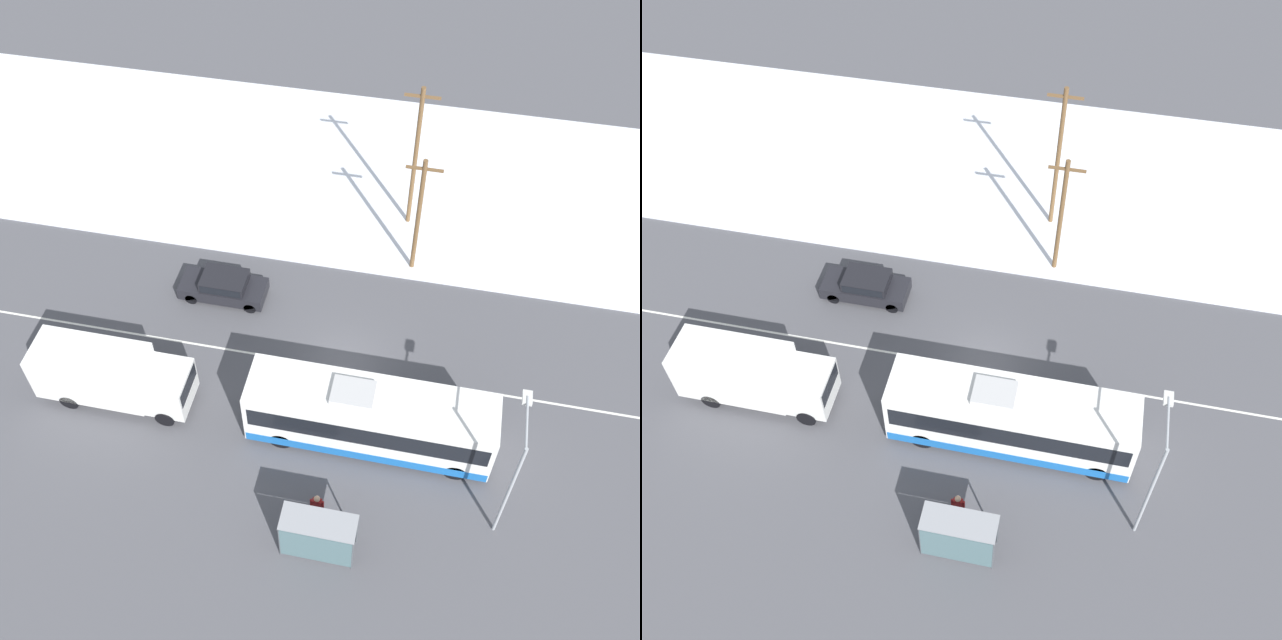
{
  "view_description": "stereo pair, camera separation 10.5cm",
  "coord_description": "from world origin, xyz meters",
  "views": [
    {
      "loc": [
        3.24,
        -20.9,
        29.13
      ],
      "look_at": [
        -1.41,
        1.61,
        1.4
      ],
      "focal_mm": 42.0,
      "sensor_mm": 36.0,
      "label": 1
    },
    {
      "loc": [
        3.34,
        -20.88,
        29.13
      ],
      "look_at": [
        -1.41,
        1.61,
        1.4
      ],
      "focal_mm": 42.0,
      "sensor_mm": 36.0,
      "label": 2
    }
  ],
  "objects": [
    {
      "name": "ground_plane",
      "position": [
        0.0,
        0.0,
        0.0
      ],
      "size": [
        120.0,
        120.0,
        0.0
      ],
      "primitive_type": "plane",
      "color": "#4C4C51"
    },
    {
      "name": "snow_lot",
      "position": [
        0.0,
        14.4,
        0.06
      ],
      "size": [
        80.0,
        15.91,
        0.12
      ],
      "color": "silver",
      "rests_on": "ground_plane"
    },
    {
      "name": "lane_marking_center",
      "position": [
        0.0,
        0.0,
        0.0
      ],
      "size": [
        60.0,
        0.12,
        0.0
      ],
      "color": "silver",
      "rests_on": "ground_plane"
    },
    {
      "name": "city_bus",
      "position": [
        1.85,
        -3.55,
        1.71
      ],
      "size": [
        10.64,
        2.57,
        3.5
      ],
      "color": "white",
      "rests_on": "ground_plane"
    },
    {
      "name": "box_truck",
      "position": [
        -10.0,
        -3.63,
        1.67
      ],
      "size": [
        7.11,
        2.3,
        3.01
      ],
      "color": "silver",
      "rests_on": "ground_plane"
    },
    {
      "name": "sedan_car",
      "position": [
        -6.79,
        3.36,
        0.8
      ],
      "size": [
        4.41,
        1.8,
        1.46
      ],
      "rotation": [
        0.0,
        0.0,
        3.14
      ],
      "color": "black",
      "rests_on": "ground_plane"
    },
    {
      "name": "pedestrian_at_stop",
      "position": [
        0.37,
        -7.61,
        1.0
      ],
      "size": [
        0.58,
        0.26,
        1.62
      ],
      "color": "#23232D",
      "rests_on": "ground_plane"
    },
    {
      "name": "bus_shelter",
      "position": [
        0.71,
        -9.24,
        1.68
      ],
      "size": [
        2.96,
        1.2,
        2.4
      ],
      "color": "gray",
      "rests_on": "ground_plane"
    },
    {
      "name": "streetlamp",
      "position": [
        7.58,
        -6.17,
        4.2
      ],
      "size": [
        0.36,
        2.66,
        6.51
      ],
      "color": "#9EA3A8",
      "rests_on": "ground_plane"
    },
    {
      "name": "utility_pole_roadside",
      "position": [
        2.43,
        7.34,
        3.77
      ],
      "size": [
        1.8,
        0.24,
        7.17
      ],
      "color": "brown",
      "rests_on": "ground_plane"
    },
    {
      "name": "utility_pole_snowlot",
      "position": [
        1.77,
        10.84,
        4.55
      ],
      "size": [
        1.8,
        0.24,
        8.72
      ],
      "color": "brown",
      "rests_on": "ground_plane"
    }
  ]
}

